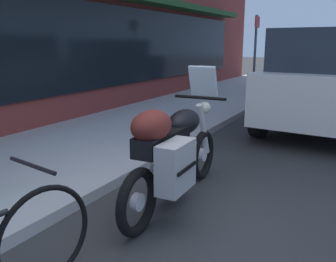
% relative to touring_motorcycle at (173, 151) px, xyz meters
% --- Properties ---
extents(ground_plane, '(80.00, 80.00, 0.00)m').
position_rel_touring_motorcycle_xyz_m(ground_plane, '(-0.40, -0.28, -0.59)').
color(ground_plane, '#303030').
extents(sidewalk_curb, '(30.00, 2.80, 0.12)m').
position_rel_touring_motorcycle_xyz_m(sidewalk_curb, '(8.60, 2.19, -0.53)').
color(sidewalk_curb, '#ACACAC').
rests_on(sidewalk_curb, ground_plane).
extents(touring_motorcycle, '(2.12, 0.71, 1.38)m').
position_rel_touring_motorcycle_xyz_m(touring_motorcycle, '(0.00, 0.00, 0.00)').
color(touring_motorcycle, black).
rests_on(touring_motorcycle, ground_plane).
extents(parked_minivan, '(4.63, 2.35, 1.86)m').
position_rel_touring_motorcycle_xyz_m(parked_minivan, '(4.61, -1.05, 0.38)').
color(parked_minivan, silver).
rests_on(parked_minivan, ground_plane).
extents(parking_sign_pole, '(0.44, 0.07, 2.30)m').
position_rel_touring_motorcycle_xyz_m(parking_sign_pole, '(7.87, 1.39, 0.89)').
color(parking_sign_pole, '#59595B').
rests_on(parking_sign_pole, sidewalk_curb).
extents(parked_car_down_block, '(4.77, 2.34, 1.76)m').
position_rel_touring_motorcycle_xyz_m(parked_car_down_block, '(9.27, -0.52, 0.33)').
color(parked_car_down_block, black).
rests_on(parked_car_down_block, ground_plane).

